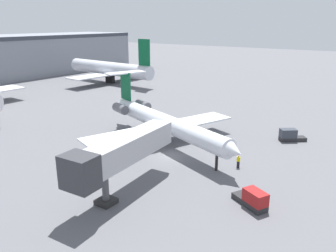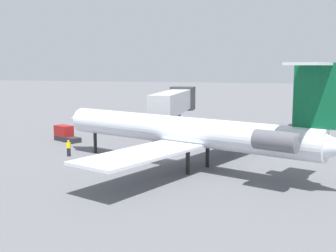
{
  "view_description": "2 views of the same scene",
  "coord_description": "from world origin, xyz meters",
  "views": [
    {
      "loc": [
        -35.45,
        -24.92,
        17.65
      ],
      "look_at": [
        3.95,
        3.08,
        2.74
      ],
      "focal_mm": 36.19,
      "sensor_mm": 36.0,
      "label": 1
    },
    {
      "loc": [
        40.22,
        13.31,
        9.23
      ],
      "look_at": [
        1.42,
        1.29,
        3.55
      ],
      "focal_mm": 45.83,
      "sensor_mm": 36.0,
      "label": 2
    }
  ],
  "objects": [
    {
      "name": "jet_bridge",
      "position": [
        -12.06,
        -1.99,
        4.69
      ],
      "size": [
        15.42,
        4.08,
        6.39
      ],
      "color": "#ADADB2",
      "rests_on": "ground_plane"
    },
    {
      "name": "baggage_tug_lead",
      "position": [
        15.8,
        -11.65,
        0.84
      ],
      "size": [
        3.6,
        3.99,
        1.9
      ],
      "color": "#262628",
      "rests_on": "ground_plane"
    },
    {
      "name": "parked_airliner_centre",
      "position": [
        37.16,
        47.87,
        4.24
      ],
      "size": [
        27.63,
        32.68,
        13.28
      ],
      "color": "silver",
      "rests_on": "ground_plane"
    },
    {
      "name": "regional_jet",
      "position": [
        3.46,
        3.89,
        3.49
      ],
      "size": [
        24.71,
        29.29,
        9.49
      ],
      "color": "silver",
      "rests_on": "ground_plane"
    },
    {
      "name": "ground_crew_marshaller",
      "position": [
        1.78,
        -9.34,
        0.86
      ],
      "size": [
        0.33,
        0.44,
        1.69
      ],
      "color": "black",
      "rests_on": "ground_plane"
    },
    {
      "name": "baggage_tug_trailing",
      "position": [
        -6.25,
        -14.46,
        0.84
      ],
      "size": [
        3.05,
        4.2,
        1.9
      ],
      "color": "#262628",
      "rests_on": "ground_plane"
    },
    {
      "name": "ground_plane",
      "position": [
        0.0,
        0.0,
        -0.05
      ],
      "size": [
        400.0,
        400.0,
        0.1
      ],
      "primitive_type": "cube",
      "color": "#5B5B60"
    }
  ]
}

